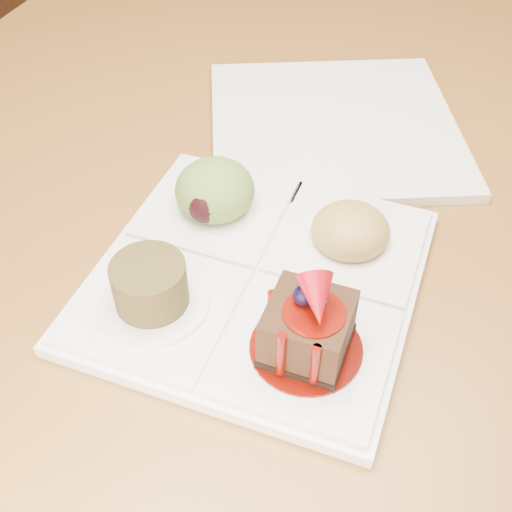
% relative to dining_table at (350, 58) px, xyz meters
% --- Properties ---
extents(ground, '(6.00, 6.00, 0.00)m').
position_rel_dining_table_xyz_m(ground, '(0.00, 0.00, -0.68)').
color(ground, brown).
extents(dining_table, '(1.00, 1.80, 0.75)m').
position_rel_dining_table_xyz_m(dining_table, '(0.00, 0.00, 0.00)').
color(dining_table, brown).
rests_on(dining_table, ground).
extents(sampler_plate, '(0.28, 0.28, 0.11)m').
position_rel_dining_table_xyz_m(sampler_plate, '(0.05, -0.56, 0.09)').
color(sampler_plate, white).
rests_on(sampler_plate, dining_table).
extents(second_plate, '(0.37, 0.37, 0.01)m').
position_rel_dining_table_xyz_m(second_plate, '(0.05, -0.30, 0.07)').
color(second_plate, white).
rests_on(second_plate, dining_table).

